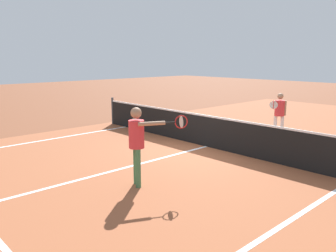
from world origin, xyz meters
The scene contains 6 objects.
ground_plane centered at (0.00, 0.00, 0.00)m, with size 60.00×60.00×0.00m, color brown.
court_surface_inbounds centered at (0.00, 0.00, 0.00)m, with size 10.62×24.40×0.00m, color #9E5433.
line_center_service centered at (0.00, -3.20, 0.00)m, with size 0.10×6.40×0.01m, color white.
net centered at (0.00, 0.00, 0.49)m, with size 10.03×0.09×1.07m.
player_near centered at (1.15, -3.50, 1.03)m, with size 0.86×1.03×1.66m.
player_far centered at (0.83, 2.70, 0.91)m, with size 0.54×1.12×1.49m.
Camera 1 is at (6.58, -7.72, 2.64)m, focal length 36.81 mm.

